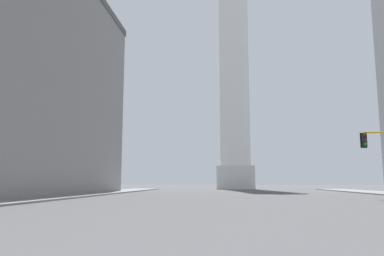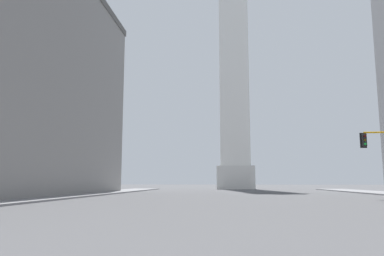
# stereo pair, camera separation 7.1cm
# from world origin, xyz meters

# --- Properties ---
(sidewalk_left) EXTENTS (5.00, 91.44, 0.15)m
(sidewalk_left) POSITION_xyz_m (-17.51, 27.43, 0.07)
(sidewalk_left) COLOR slate
(sidewalk_left) RESTS_ON ground_plane
(obelisk) EXTENTS (7.38, 7.38, 71.82)m
(obelisk) POSITION_xyz_m (0.00, 76.20, 34.75)
(obelisk) COLOR silver
(obelisk) RESTS_ON ground_plane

